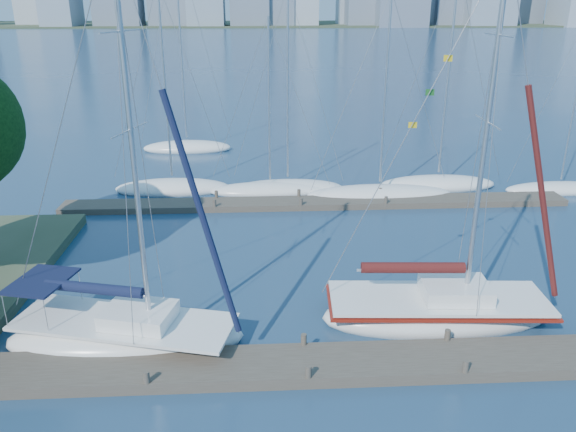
{
  "coord_description": "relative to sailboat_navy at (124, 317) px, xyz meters",
  "views": [
    {
      "loc": [
        -1.44,
        -15.46,
        11.36
      ],
      "look_at": [
        -0.37,
        4.0,
        3.95
      ],
      "focal_mm": 35.0,
      "sensor_mm": 36.0,
      "label": 1
    }
  ],
  "objects": [
    {
      "name": "ground",
      "position": [
        6.23,
        -1.84,
        -1.11
      ],
      "size": [
        700.0,
        700.0,
        0.0
      ],
      "primitive_type": "plane",
      "color": "navy",
      "rests_on": "ground"
    },
    {
      "name": "near_dock",
      "position": [
        6.23,
        -1.84,
        -0.91
      ],
      "size": [
        26.0,
        2.0,
        0.4
      ],
      "primitive_type": "cube",
      "color": "#463E33",
      "rests_on": "ground"
    },
    {
      "name": "far_dock",
      "position": [
        8.23,
        14.16,
        -0.93
      ],
      "size": [
        30.0,
        1.8,
        0.36
      ],
      "primitive_type": "cube",
      "color": "#463E33",
      "rests_on": "ground"
    },
    {
      "name": "far_shore",
      "position": [
        6.23,
        318.16,
        -1.11
      ],
      "size": [
        800.0,
        100.0,
        1.5
      ],
      "primitive_type": "cube",
      "color": "#38472D",
      "rests_on": "ground"
    },
    {
      "name": "sailboat_navy",
      "position": [
        0.0,
        0.0,
        0.0
      ],
      "size": [
        8.73,
        4.66,
        13.92
      ],
      "rotation": [
        0.0,
        0.0,
        -0.25
      ],
      "color": "white",
      "rests_on": "ground"
    },
    {
      "name": "sailboat_maroon",
      "position": [
        11.48,
        0.96,
        -0.07
      ],
      "size": [
        8.88,
        3.37,
        13.68
      ],
      "rotation": [
        0.0,
        0.0,
        -0.06
      ],
      "color": "white",
      "rests_on": "ground"
    },
    {
      "name": "bg_boat_0",
      "position": [
        -0.72,
        17.37,
        -0.83
      ],
      "size": [
        7.45,
        2.78,
        12.97
      ],
      "rotation": [
        0.0,
        0.0,
        -0.05
      ],
      "color": "white",
      "rests_on": "ground"
    },
    {
      "name": "bg_boat_1",
      "position": [
        5.53,
        16.67,
        -0.87
      ],
      "size": [
        7.93,
        4.16,
        10.99
      ],
      "rotation": [
        0.0,
        0.0,
        -0.29
      ],
      "color": "white",
      "rests_on": "ground"
    },
    {
      "name": "bg_boat_2",
      "position": [
        6.67,
        17.07,
        -0.85
      ],
      "size": [
        7.39,
        3.71,
        12.7
      ],
      "rotation": [
        0.0,
        0.0,
        -0.23
      ],
      "color": "white",
      "rests_on": "ground"
    },
    {
      "name": "bg_boat_3",
      "position": [
        12.28,
        15.4,
        -0.85
      ],
      "size": [
        9.39,
        4.65,
        12.39
      ],
      "rotation": [
        0.0,
        0.0,
        0.26
      ],
      "color": "white",
      "rests_on": "ground"
    },
    {
      "name": "bg_boat_4",
      "position": [
        16.52,
        17.21,
        -0.82
      ],
      "size": [
        7.88,
        3.6,
        13.85
      ],
      "rotation": [
        0.0,
        0.0,
        -0.16
      ],
      "color": "white",
      "rests_on": "ground"
    },
    {
      "name": "bg_boat_5",
      "position": [
        24.08,
        15.94,
        -0.88
      ],
      "size": [
        7.12,
        2.05,
        11.63
      ],
      "rotation": [
        0.0,
        0.0,
        0.02
      ],
      "color": "white",
      "rests_on": "ground"
    },
    {
      "name": "bg_boat_6",
      "position": [
        -0.99,
        28.08,
        -0.78
      ],
      "size": [
        7.42,
        3.33,
        16.49
      ],
      "rotation": [
        0.0,
        0.0,
        0.12
      ],
      "color": "white",
      "rests_on": "ground"
    }
  ]
}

